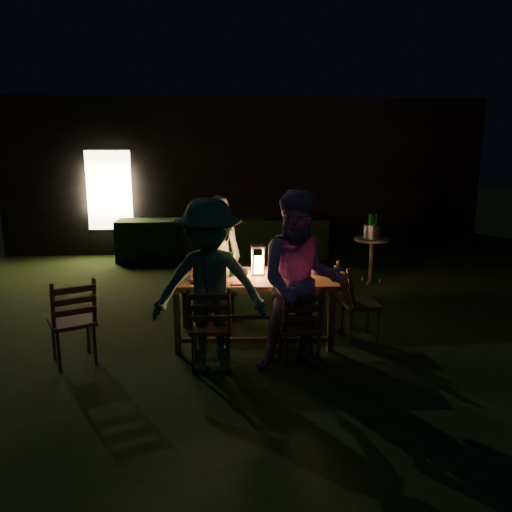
{
  "coord_description": "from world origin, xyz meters",
  "views": [
    {
      "loc": [
        -0.55,
        -6.21,
        2.23
      ],
      "look_at": [
        -0.13,
        -0.42,
        0.95
      ],
      "focal_mm": 35.0,
      "sensor_mm": 36.0,
      "label": 1
    }
  ],
  "objects": [
    {
      "name": "wineglass_b",
      "position": [
        -0.9,
        -0.75,
        0.86
      ],
      "size": [
        0.06,
        0.06,
        0.18
      ],
      "primitive_type": null,
      "color": "#59070F",
      "rests_on": "dining_table"
    },
    {
      "name": "chair_far_right",
      "position": [
        0.42,
        0.07,
        0.29
      ],
      "size": [
        0.49,
        0.52,
        0.96
      ],
      "rotation": [
        0.0,
        0.0,
        2.99
      ],
      "color": "#4B2D19",
      "rests_on": "ground"
    },
    {
      "name": "bottle_bucket_a",
      "position": [
        1.88,
        1.62,
        0.92
      ],
      "size": [
        0.07,
        0.07,
        0.32
      ],
      "primitive_type": "cylinder",
      "color": "#0F471E",
      "rests_on": "side_table"
    },
    {
      "name": "side_table",
      "position": [
        1.93,
        1.66,
        0.67
      ],
      "size": [
        0.57,
        0.57,
        0.76
      ],
      "color": "brown",
      "rests_on": "ground"
    },
    {
      "name": "phone",
      "position": [
        -0.81,
        -0.94,
        0.77
      ],
      "size": [
        0.14,
        0.07,
        0.01
      ],
      "primitive_type": "cube",
      "color": "black",
      "rests_on": "dining_table"
    },
    {
      "name": "wineglass_d",
      "position": [
        0.45,
        -0.52,
        0.86
      ],
      "size": [
        0.06,
        0.06,
        0.18
      ],
      "primitive_type": null,
      "color": "#59070F",
      "rests_on": "dining_table"
    },
    {
      "name": "plate_far_right",
      "position": [
        0.29,
        -0.47,
        0.78
      ],
      "size": [
        0.25,
        0.25,
        0.01
      ],
      "primitive_type": "cylinder",
      "color": "white",
      "rests_on": "dining_table"
    },
    {
      "name": "chair_near_left",
      "position": [
        -0.66,
        -1.41,
        0.29
      ],
      "size": [
        0.44,
        0.47,
        0.94
      ],
      "rotation": [
        0.0,
        0.0,
        -0.04
      ],
      "color": "#4B2D19",
      "rests_on": "ground"
    },
    {
      "name": "wineglass_e",
      "position": [
        -0.29,
        -0.96,
        0.86
      ],
      "size": [
        0.06,
        0.06,
        0.18
      ],
      "primitive_type": null,
      "color": "silver",
      "rests_on": "dining_table"
    },
    {
      "name": "wineglass_a",
      "position": [
        -0.46,
        -0.37,
        0.86
      ],
      "size": [
        0.06,
        0.06,
        0.18
      ],
      "primitive_type": null,
      "color": "#59070F",
      "rests_on": "dining_table"
    },
    {
      "name": "napkin_right",
      "position": [
        0.36,
        -1.0,
        0.77
      ],
      "size": [
        0.18,
        0.14,
        0.01
      ],
      "primitive_type": "cube",
      "color": "red",
      "rests_on": "dining_table"
    },
    {
      "name": "bottle_table",
      "position": [
        -0.42,
        -0.66,
        0.91
      ],
      "size": [
        0.07,
        0.07,
        0.28
      ],
      "primitive_type": "cylinder",
      "color": "#0F471E",
      "rests_on": "dining_table"
    },
    {
      "name": "chair_far_left",
      "position": [
        -0.59,
        0.12,
        0.3
      ],
      "size": [
        0.46,
        0.49,
        1.01
      ],
      "rotation": [
        0.0,
        0.0,
        3.12
      ],
      "color": "#4B2D19",
      "rests_on": "ground"
    },
    {
      "name": "bottle_bucket_b",
      "position": [
        1.98,
        1.7,
        0.92
      ],
      "size": [
        0.07,
        0.07,
        0.32
      ],
      "primitive_type": "cylinder",
      "color": "#0F471E",
      "rests_on": "side_table"
    },
    {
      "name": "person_opp_right",
      "position": [
        0.23,
        -1.51,
        0.91
      ],
      "size": [
        0.92,
        0.73,
        1.82
      ],
      "primitive_type": "imported",
      "rotation": [
        0.0,
        0.0,
        -0.05
      ],
      "color": "#B77EB4",
      "rests_on": "ground"
    },
    {
      "name": "plate_far_left",
      "position": [
        -0.71,
        -0.42,
        0.78
      ],
      "size": [
        0.25,
        0.25,
        0.01
      ],
      "primitive_type": "cylinder",
      "color": "white",
      "rests_on": "dining_table"
    },
    {
      "name": "plate_near_right",
      "position": [
        0.26,
        -0.91,
        0.78
      ],
      "size": [
        0.25,
        0.25,
        0.01
      ],
      "primitive_type": "cylinder",
      "color": "white",
      "rests_on": "dining_table"
    },
    {
      "name": "chair_spare",
      "position": [
        -2.09,
        -1.19,
        0.3
      ],
      "size": [
        0.6,
        0.61,
        0.98
      ],
      "rotation": [
        0.0,
        0.0,
        0.45
      ],
      "color": "#4B2D19",
      "rests_on": "ground"
    },
    {
      "name": "lantern",
      "position": [
        -0.12,
        -0.62,
        0.93
      ],
      "size": [
        0.16,
        0.16,
        0.35
      ],
      "color": "white",
      "rests_on": "dining_table"
    },
    {
      "name": "napkin_left",
      "position": [
        -0.34,
        -0.98,
        0.77
      ],
      "size": [
        0.18,
        0.14,
        0.01
      ],
      "primitive_type": "cube",
      "color": "red",
      "rests_on": "dining_table"
    },
    {
      "name": "plate_near_left",
      "position": [
        -0.74,
        -0.86,
        0.78
      ],
      "size": [
        0.25,
        0.25,
        0.01
      ],
      "primitive_type": "cylinder",
      "color": "white",
      "rests_on": "dining_table"
    },
    {
      "name": "dining_table",
      "position": [
        -0.17,
        -0.67,
        0.69
      ],
      "size": [
        1.89,
        1.01,
        0.77
      ],
      "rotation": [
        0.0,
        0.0,
        -0.05
      ],
      "color": "#4B2D19",
      "rests_on": "ground"
    },
    {
      "name": "ice_bucket",
      "position": [
        1.93,
        1.66,
        0.87
      ],
      "size": [
        0.3,
        0.3,
        0.22
      ],
      "primitive_type": "cylinder",
      "color": "#A5A8AD",
      "rests_on": "side_table"
    },
    {
      "name": "garden_envelope",
      "position": [
        -0.01,
        6.15,
        1.58
      ],
      "size": [
        40.0,
        40.0,
        3.2
      ],
      "color": "black",
      "rests_on": "ground"
    },
    {
      "name": "chair_end",
      "position": [
        1.05,
        -0.73,
        0.28
      ],
      "size": [
        0.47,
        0.44,
        0.94
      ],
      "rotation": [
        0.0,
        0.0,
        -1.52
      ],
      "color": "#4B2D19",
      "rests_on": "ground"
    },
    {
      "name": "person_opp_left",
      "position": [
        -0.67,
        -1.46,
        0.87
      ],
      "size": [
        1.16,
        0.71,
        1.75
      ],
      "primitive_type": "imported",
      "rotation": [
        0.0,
        0.0,
        -0.05
      ],
      "color": "#316247",
      "rests_on": "ground"
    },
    {
      "name": "person_house_side",
      "position": [
        -0.58,
        0.17,
        0.81
      ],
      "size": [
        0.61,
        0.42,
        1.62
      ],
      "primitive_type": "imported",
      "rotation": [
        0.0,
        0.0,
        3.09
      ],
      "color": "beige",
      "rests_on": "ground"
    },
    {
      "name": "wineglass_c",
      "position": [
        0.11,
        -0.96,
        0.86
      ],
      "size": [
        0.06,
        0.06,
        0.18
      ],
      "primitive_type": null,
      "color": "#59070F",
      "rests_on": "dining_table"
    },
    {
      "name": "chair_near_right",
      "position": [
        0.24,
        -1.46,
        0.28
      ],
      "size": [
        0.43,
        0.46,
        0.92
      ],
      "rotation": [
        0.0,
        0.0,
        0.05
      ],
      "color": "#4B2D19",
      "rests_on": "ground"
    }
  ]
}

